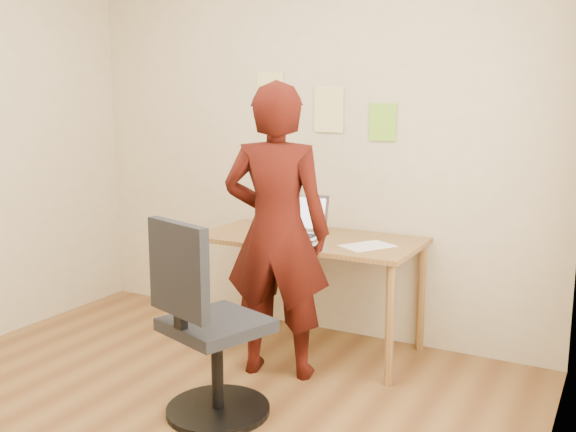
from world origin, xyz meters
The scene contains 10 objects.
room centered at (0.00, 0.00, 1.35)m, with size 3.58×3.58×2.78m.
desk centered at (0.22, 1.38, 0.65)m, with size 1.40×0.70×0.74m.
laptop centered at (0.12, 1.38, 0.79)m, with size 0.38×0.34×0.25m.
paper_sheet centered at (0.63, 1.31, 0.74)m, with size 0.21×0.30×0.00m, color white.
phone centered at (0.35, 1.17, 0.74)m, with size 0.07×0.12×0.01m.
wall_note_left centered at (-0.27, 1.74, 1.64)m, with size 0.21×0.00×0.30m, color #E7E08A.
wall_note_mid centered at (0.17, 1.74, 1.54)m, with size 0.21×0.00×0.30m, color #E7E08A.
wall_note_right centered at (0.56, 1.74, 1.46)m, with size 0.18×0.00×0.24m, color #86CF2E.
office_chair centered at (0.18, 0.29, 0.44)m, with size 0.58×0.59×1.03m.
person centered at (0.22, 0.94, 0.85)m, with size 0.62×0.41×1.71m, color #370C07.
Camera 1 is at (1.99, -2.20, 1.60)m, focal length 40.00 mm.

